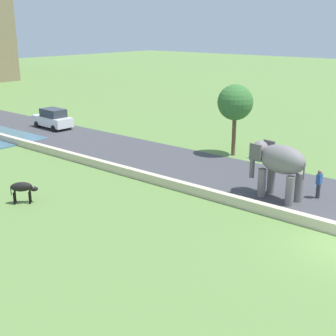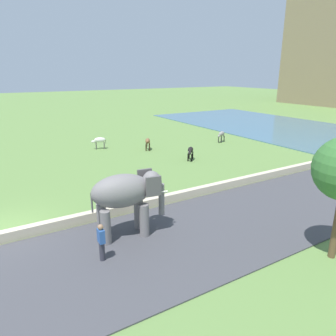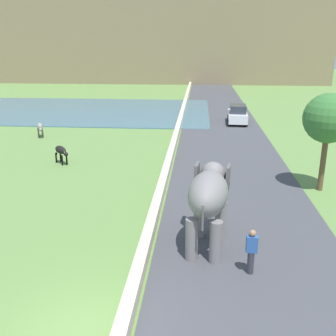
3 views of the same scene
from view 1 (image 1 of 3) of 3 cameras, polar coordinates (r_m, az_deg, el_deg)
road_surface at (r=35.59m, az=-7.88°, el=2.61°), size 7.00×120.00×0.06m
barrier_wall at (r=31.68m, az=-10.51°, el=1.08°), size 0.40×110.00×0.52m
elephant at (r=24.89m, az=13.39°, el=0.71°), size 1.77×3.56×2.99m
person_beside_elephant at (r=25.80m, az=18.06°, el=-1.82°), size 0.36×0.22×1.63m
car_white at (r=42.70m, az=-13.99°, el=5.90°), size 1.92×4.07×1.80m
cow_black at (r=25.13m, az=-17.45°, el=-2.35°), size 1.26×1.18×1.15m
tree_near at (r=32.62m, az=8.26°, el=7.93°), size 2.47×2.47×5.01m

